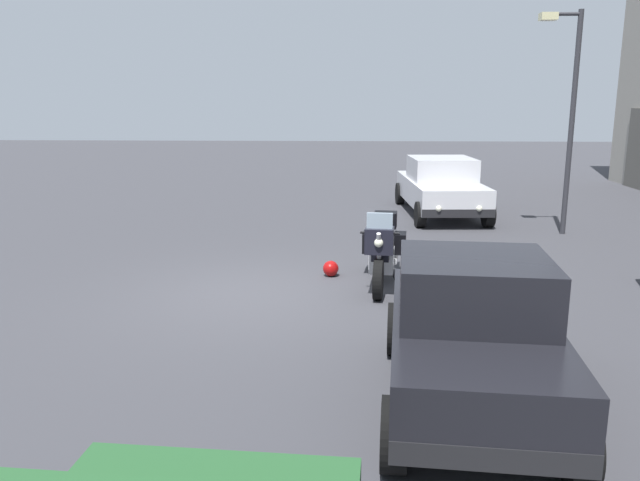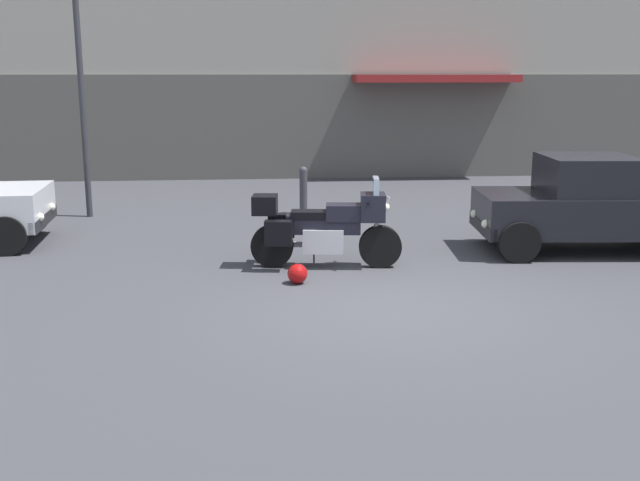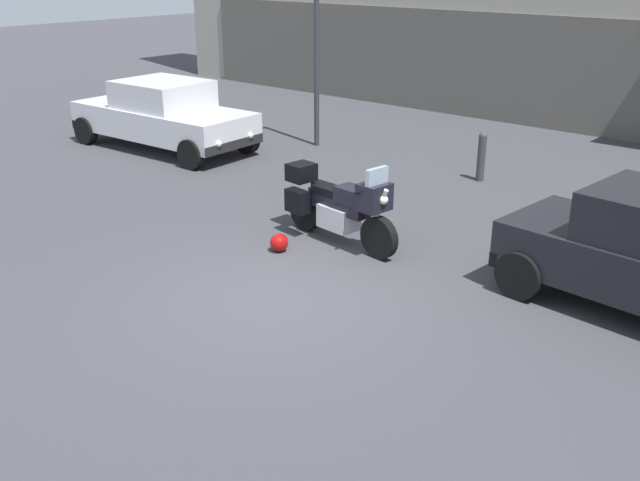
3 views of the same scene
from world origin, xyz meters
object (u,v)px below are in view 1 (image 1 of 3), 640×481
at_px(motorcycle, 382,248).
at_px(streetlamp_curbside, 567,102).
at_px(car_sedan_far, 440,186).
at_px(car_compact_side, 471,334).
at_px(helmet, 331,269).

bearing_deg(motorcycle, streetlamp_curbside, 141.76).
distance_m(motorcycle, streetlamp_curbside, 6.58).
distance_m(car_sedan_far, car_compact_side, 11.19).
xyz_separation_m(helmet, streetlamp_curbside, (-3.90, 5.20, 2.88)).
height_order(motorcycle, streetlamp_curbside, streetlamp_curbside).
xyz_separation_m(car_compact_side, streetlamp_curbside, (-8.67, 3.67, 2.26)).
xyz_separation_m(car_sedan_far, streetlamp_curbside, (2.45, 2.39, 2.24)).
height_order(motorcycle, helmet, motorcycle).
distance_m(car_compact_side, streetlamp_curbside, 9.68).
height_order(helmet, car_compact_side, car_compact_side).
relative_size(motorcycle, helmet, 8.07).
distance_m(helmet, car_sedan_far, 6.98).
relative_size(motorcycle, streetlamp_curbside, 0.45).
bearing_deg(helmet, car_sedan_far, 156.08).
bearing_deg(car_sedan_far, car_compact_side, -9.86).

